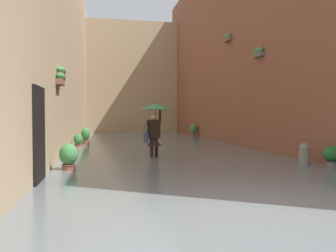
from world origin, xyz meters
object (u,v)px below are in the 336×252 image
potted_plant_near_left (194,131)px  potted_plant_mid_left (332,158)px  person_wading (155,119)px  potted_plant_near_right (69,158)px  potted_plant_mid_right (78,142)px  potted_plant_far_right (86,137)px  mooring_bollard (304,157)px

potted_plant_near_left → potted_plant_mid_left: potted_plant_near_left is taller
person_wading → potted_plant_near_right: person_wading is taller
potted_plant_near_right → potted_plant_mid_right: (0.21, -6.13, -0.06)m
potted_plant_mid_right → potted_plant_far_right: bearing=-99.1°
person_wading → potted_plant_near_right: bearing=40.0°
potted_plant_far_right → potted_plant_mid_right: bearing=80.9°
potted_plant_mid_right → potted_plant_mid_left: bearing=133.9°
potted_plant_mid_left → potted_plant_near_right: 6.94m
potted_plant_mid_left → potted_plant_near_right: potted_plant_near_right is taller
potted_plant_near_left → mooring_bollard: potted_plant_near_left is taller
potted_plant_mid_right → potted_plant_far_right: 1.56m
person_wading → mooring_bollard: size_ratio=2.60×
potted_plant_far_right → potted_plant_mid_left: bearing=127.5°
mooring_bollard → potted_plant_near_left: bearing=-91.2°
person_wading → potted_plant_mid_left: 5.51m
potted_plant_mid_left → potted_plant_near_right: bearing=-9.9°
potted_plant_near_right → mooring_bollard: bearing=176.6°
potted_plant_near_right → potted_plant_far_right: size_ratio=0.87×
potted_plant_far_right → mooring_bollard: 10.36m
potted_plant_mid_left → potted_plant_near_right: (6.83, -1.20, 0.02)m
potted_plant_mid_left → potted_plant_mid_right: (7.04, -7.32, -0.04)m
person_wading → potted_plant_mid_right: (2.82, -3.93, -1.05)m
potted_plant_mid_left → potted_plant_mid_right: bearing=-46.1°
person_wading → potted_plant_far_right: 6.12m
person_wading → mooring_bollard: 4.83m
potted_plant_far_right → mooring_bollard: (-6.51, 8.06, -0.14)m
person_wading → potted_plant_near_left: bearing=-112.3°
potted_plant_mid_left → potted_plant_mid_right: 10.16m
person_wading → potted_plant_near_left: (-4.20, -10.23, -0.89)m
person_wading → potted_plant_mid_right: person_wading is taller
potted_plant_mid_right → mooring_bollard: 9.39m
potted_plant_near_left → potted_plant_mid_left: (-0.02, 13.62, -0.12)m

